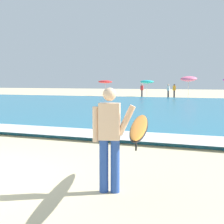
# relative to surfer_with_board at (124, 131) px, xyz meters

# --- Properties ---
(sea) EXTENTS (120.00, 28.00, 0.14)m
(sea) POSITION_rel_surfer_with_board_xyz_m (-3.43, 18.33, -0.96)
(sea) COLOR teal
(sea) RESTS_ON ground
(surf_foam) EXTENTS (120.00, 1.78, 0.01)m
(surf_foam) POSITION_rel_surfer_with_board_xyz_m (-3.43, 4.93, -0.89)
(surf_foam) COLOR white
(surf_foam) RESTS_ON sea
(surfer_with_board) EXTENTS (1.27, 2.90, 1.73)m
(surfer_with_board) POSITION_rel_surfer_with_board_xyz_m (0.00, 0.00, 0.00)
(surfer_with_board) COLOR #284CA3
(surfer_with_board) RESTS_ON ground
(beach_umbrella_0) EXTENTS (1.85, 1.86, 2.06)m
(beach_umbrella_0) POSITION_rel_surfer_with_board_xyz_m (-16.36, 36.31, 0.81)
(beach_umbrella_0) COLOR beige
(beach_umbrella_0) RESTS_ON ground
(beach_umbrella_1) EXTENTS (1.70, 1.71, 2.06)m
(beach_umbrella_1) POSITION_rel_surfer_with_board_xyz_m (-10.72, 36.44, 0.80)
(beach_umbrella_1) COLOR beige
(beach_umbrella_1) RESTS_ON ground
(beach_umbrella_2) EXTENTS (1.88, 1.92, 2.54)m
(beach_umbrella_2) POSITION_rel_surfer_with_board_xyz_m (-5.36, 35.19, 1.14)
(beach_umbrella_2) COLOR beige
(beach_umbrella_2) RESTS_ON ground
(beachgoer_near_row_left) EXTENTS (0.32, 0.20, 1.58)m
(beachgoer_near_row_left) POSITION_rel_surfer_with_board_xyz_m (-6.90, 34.70, -0.19)
(beachgoer_near_row_left) COLOR #383842
(beachgoer_near_row_left) RESTS_ON ground
(beachgoer_near_row_mid) EXTENTS (0.32, 0.20, 1.58)m
(beachgoer_near_row_mid) POSITION_rel_surfer_with_board_xyz_m (-7.26, 33.29, -0.19)
(beachgoer_near_row_mid) COLOR #383842
(beachgoer_near_row_mid) RESTS_ON ground
(beachgoer_near_row_right) EXTENTS (0.32, 0.20, 1.58)m
(beachgoer_near_row_right) POSITION_rel_surfer_with_board_xyz_m (-10.72, 34.39, -0.19)
(beachgoer_near_row_right) COLOR #383842
(beachgoer_near_row_right) RESTS_ON ground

